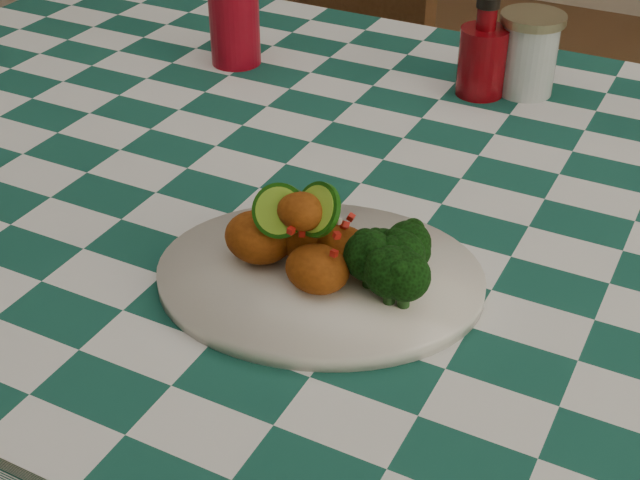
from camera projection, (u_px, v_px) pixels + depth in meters
The scene contains 8 objects.
dining_table at pixel (354, 418), 1.28m from camera, with size 1.66×1.06×0.79m, color #154C3F, non-canonical shape.
plate at pixel (320, 278), 0.89m from camera, with size 0.33×0.26×0.02m, color silver, non-canonical shape.
fried_chicken_pile at pixel (306, 231), 0.87m from camera, with size 0.13×0.10×0.09m, color #92400E, non-canonical shape.
broccoli_side at pixel (394, 260), 0.85m from camera, with size 0.08×0.08×0.06m, color black, non-canonical shape.
red_tumbler at pixel (234, 21), 1.33m from camera, with size 0.07×0.07×0.13m, color maroon.
ketchup_bottle at pixel (484, 46), 1.23m from camera, with size 0.07×0.07×0.14m, color #66050A, non-canonical shape.
mason_jar at pixel (529, 54), 1.24m from camera, with size 0.09×0.09×0.11m, color #B2BCBA, non-canonical shape.
wooden_chair_left at pixel (302, 128), 1.96m from camera, with size 0.39×0.41×0.86m, color #472814, non-canonical shape.
Camera 1 is at (0.38, -0.84, 1.33)m, focal length 50.00 mm.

